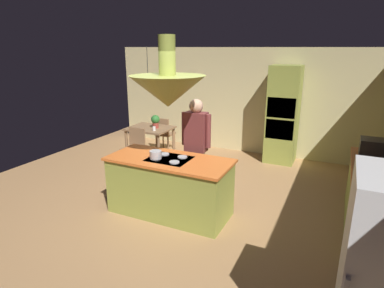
% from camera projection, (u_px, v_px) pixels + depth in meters
% --- Properties ---
extents(ground, '(8.16, 8.16, 0.00)m').
position_uv_depth(ground, '(176.00, 207.00, 5.35)').
color(ground, '#AD7F51').
extents(wall_back, '(6.80, 0.10, 2.55)m').
position_uv_depth(wall_back, '(241.00, 101.00, 7.97)').
color(wall_back, beige).
rests_on(wall_back, ground).
extents(kitchen_island, '(1.92, 0.86, 0.94)m').
position_uv_depth(kitchen_island, '(170.00, 186.00, 5.04)').
color(kitchen_island, '#939E42').
rests_on(kitchen_island, ground).
extents(counter_run_right, '(0.73, 2.17, 0.92)m').
position_uv_depth(counter_run_right, '(372.00, 200.00, 4.56)').
color(counter_run_right, '#939E42').
rests_on(counter_run_right, ground).
extents(oven_tower, '(0.66, 0.62, 2.18)m').
position_uv_depth(oven_tower, '(283.00, 115.00, 7.21)').
color(oven_tower, '#939E42').
rests_on(oven_tower, ground).
extents(dining_table, '(0.99, 0.81, 0.76)m').
position_uv_depth(dining_table, '(150.00, 132.00, 7.51)').
color(dining_table, '#8C6746').
rests_on(dining_table, ground).
extents(person_at_island, '(0.53, 0.23, 1.74)m').
position_uv_depth(person_at_island, '(196.00, 142.00, 5.44)').
color(person_at_island, tan).
rests_on(person_at_island, ground).
extents(range_hood, '(1.10, 1.10, 1.00)m').
position_uv_depth(range_hood, '(168.00, 89.00, 4.61)').
color(range_hood, '#939E42').
extents(pendant_light_over_table, '(0.32, 0.32, 0.82)m').
position_uv_depth(pendant_light_over_table, '(148.00, 79.00, 7.16)').
color(pendant_light_over_table, '#E0B266').
extents(chair_facing_island, '(0.40, 0.40, 0.87)m').
position_uv_depth(chair_facing_island, '(135.00, 145.00, 7.01)').
color(chair_facing_island, '#8C6746').
rests_on(chair_facing_island, ground).
extents(chair_by_back_wall, '(0.40, 0.40, 0.87)m').
position_uv_depth(chair_by_back_wall, '(164.00, 132.00, 8.09)').
color(chair_by_back_wall, '#8C6746').
rests_on(chair_by_back_wall, ground).
extents(potted_plant_on_table, '(0.20, 0.20, 0.30)m').
position_uv_depth(potted_plant_on_table, '(155.00, 121.00, 7.40)').
color(potted_plant_on_table, '#99382D').
rests_on(potted_plant_on_table, dining_table).
extents(cup_on_table, '(0.07, 0.07, 0.09)m').
position_uv_depth(cup_on_table, '(154.00, 129.00, 7.19)').
color(cup_on_table, white).
rests_on(cup_on_table, dining_table).
extents(canister_flour, '(0.12, 0.12, 0.20)m').
position_uv_depth(canister_flour, '(382.00, 177.00, 3.95)').
color(canister_flour, '#E0B78C').
rests_on(canister_flour, counter_run_right).
extents(canister_sugar, '(0.12, 0.12, 0.20)m').
position_uv_depth(canister_sugar, '(381.00, 173.00, 4.10)').
color(canister_sugar, '#E0B78C').
rests_on(canister_sugar, counter_run_right).
extents(canister_tea, '(0.11, 0.11, 0.20)m').
position_uv_depth(canister_tea, '(380.00, 168.00, 4.26)').
color(canister_tea, '#E0B78C').
rests_on(canister_tea, counter_run_right).
extents(microwave_on_counter, '(0.46, 0.36, 0.28)m').
position_uv_depth(microwave_on_counter, '(376.00, 148.00, 4.95)').
color(microwave_on_counter, '#232326').
rests_on(microwave_on_counter, counter_run_right).
extents(cooking_pot_on_cooktop, '(0.18, 0.18, 0.12)m').
position_uv_depth(cooking_pot_on_cooktop, '(156.00, 155.00, 4.84)').
color(cooking_pot_on_cooktop, '#B2B2B7').
rests_on(cooking_pot_on_cooktop, kitchen_island).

